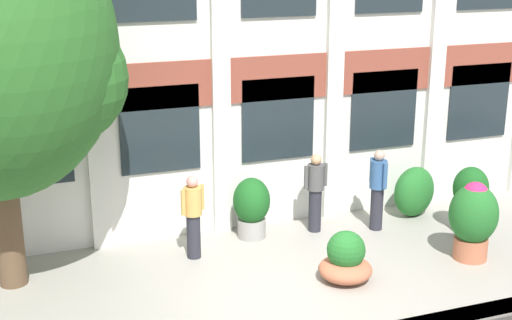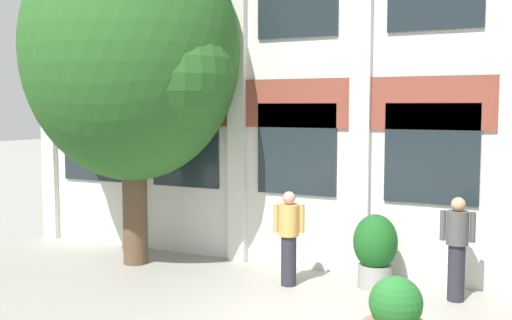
{
  "view_description": "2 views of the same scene",
  "coord_description": "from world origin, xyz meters",
  "px_view_note": "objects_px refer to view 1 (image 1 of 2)",
  "views": [
    {
      "loc": [
        -4.05,
        -10.2,
        5.69
      ],
      "look_at": [
        0.39,
        1.89,
        1.75
      ],
      "focal_mm": 50.0,
      "sensor_mm": 36.0,
      "label": 1
    },
    {
      "loc": [
        2.97,
        -7.44,
        3.04
      ],
      "look_at": [
        -1.24,
        1.19,
        2.18
      ],
      "focal_mm": 42.0,
      "sensor_mm": 36.0,
      "label": 2
    }
  ],
  "objects_px": {
    "potted_plant_wide_bowl": "(346,260)",
    "potted_plant_fluted_column": "(470,197)",
    "resident_near_plants": "(193,214)",
    "resident_watching_tracks": "(315,190)",
    "topiary_hedge": "(414,191)",
    "potted_plant_ribbed_drum": "(473,217)",
    "potted_plant_glazed_jar": "(252,206)",
    "resident_by_doorway": "(378,187)"
  },
  "relations": [
    {
      "from": "potted_plant_wide_bowl",
      "to": "potted_plant_fluted_column",
      "type": "xyz_separation_m",
      "value": [
        3.38,
        1.14,
        0.37
      ]
    },
    {
      "from": "potted_plant_fluted_column",
      "to": "resident_near_plants",
      "type": "relative_size",
      "value": 0.85
    },
    {
      "from": "potted_plant_wide_bowl",
      "to": "resident_near_plants",
      "type": "relative_size",
      "value": 0.58
    },
    {
      "from": "resident_watching_tracks",
      "to": "topiary_hedge",
      "type": "relative_size",
      "value": 1.51
    },
    {
      "from": "potted_plant_ribbed_drum",
      "to": "potted_plant_glazed_jar",
      "type": "height_order",
      "value": "potted_plant_ribbed_drum"
    },
    {
      "from": "potted_plant_wide_bowl",
      "to": "potted_plant_ribbed_drum",
      "type": "bearing_deg",
      "value": 0.04
    },
    {
      "from": "resident_watching_tracks",
      "to": "potted_plant_wide_bowl",
      "type": "bearing_deg",
      "value": -16.47
    },
    {
      "from": "potted_plant_fluted_column",
      "to": "potted_plant_glazed_jar",
      "type": "relative_size",
      "value": 1.11
    },
    {
      "from": "resident_watching_tracks",
      "to": "resident_near_plants",
      "type": "height_order",
      "value": "resident_watching_tracks"
    },
    {
      "from": "potted_plant_fluted_column",
      "to": "potted_plant_glazed_jar",
      "type": "xyz_separation_m",
      "value": [
        -4.27,
        1.24,
        -0.08
      ]
    },
    {
      "from": "potted_plant_glazed_jar",
      "to": "potted_plant_ribbed_drum",
      "type": "bearing_deg",
      "value": -34.12
    },
    {
      "from": "potted_plant_ribbed_drum",
      "to": "topiary_hedge",
      "type": "relative_size",
      "value": 1.39
    },
    {
      "from": "potted_plant_wide_bowl",
      "to": "potted_plant_glazed_jar",
      "type": "bearing_deg",
      "value": 110.54
    },
    {
      "from": "potted_plant_ribbed_drum",
      "to": "resident_near_plants",
      "type": "xyz_separation_m",
      "value": [
        -4.85,
        1.84,
        0.03
      ]
    },
    {
      "from": "potted_plant_ribbed_drum",
      "to": "resident_watching_tracks",
      "type": "distance_m",
      "value": 3.12
    },
    {
      "from": "resident_by_doorway",
      "to": "potted_plant_wide_bowl",
      "type": "bearing_deg",
      "value": 40.93
    },
    {
      "from": "resident_near_plants",
      "to": "potted_plant_wide_bowl",
      "type": "bearing_deg",
      "value": 27.04
    },
    {
      "from": "potted_plant_fluted_column",
      "to": "resident_near_plants",
      "type": "height_order",
      "value": "resident_near_plants"
    },
    {
      "from": "resident_near_plants",
      "to": "resident_by_doorway",
      "type": "bearing_deg",
      "value": 67.09
    },
    {
      "from": "resident_watching_tracks",
      "to": "resident_by_doorway",
      "type": "bearing_deg",
      "value": 68.4
    },
    {
      "from": "resident_watching_tracks",
      "to": "potted_plant_fluted_column",
      "type": "bearing_deg",
      "value": 64.02
    },
    {
      "from": "potted_plant_wide_bowl",
      "to": "resident_watching_tracks",
      "type": "bearing_deg",
      "value": 78.96
    },
    {
      "from": "resident_by_doorway",
      "to": "resident_near_plants",
      "type": "height_order",
      "value": "resident_by_doorway"
    },
    {
      "from": "potted_plant_glazed_jar",
      "to": "resident_by_doorway",
      "type": "xyz_separation_m",
      "value": [
        2.56,
        -0.49,
        0.25
      ]
    },
    {
      "from": "potted_plant_ribbed_drum",
      "to": "resident_near_plants",
      "type": "bearing_deg",
      "value": 159.27
    },
    {
      "from": "resident_near_plants",
      "to": "potted_plant_fluted_column",
      "type": "bearing_deg",
      "value": 59.32
    },
    {
      "from": "potted_plant_glazed_jar",
      "to": "resident_near_plants",
      "type": "relative_size",
      "value": 0.77
    },
    {
      "from": "topiary_hedge",
      "to": "potted_plant_glazed_jar",
      "type": "bearing_deg",
      "value": 178.79
    },
    {
      "from": "potted_plant_ribbed_drum",
      "to": "potted_plant_glazed_jar",
      "type": "xyz_separation_m",
      "value": [
        -3.5,
        2.37,
        -0.17
      ]
    },
    {
      "from": "potted_plant_wide_bowl",
      "to": "topiary_hedge",
      "type": "height_order",
      "value": "topiary_hedge"
    },
    {
      "from": "potted_plant_fluted_column",
      "to": "resident_watching_tracks",
      "type": "distance_m",
      "value": 3.15
    },
    {
      "from": "potted_plant_wide_bowl",
      "to": "resident_by_doorway",
      "type": "distance_m",
      "value": 2.57
    },
    {
      "from": "potted_plant_ribbed_drum",
      "to": "topiary_hedge",
      "type": "xyz_separation_m",
      "value": [
        0.2,
        2.3,
        -0.3
      ]
    },
    {
      "from": "potted_plant_ribbed_drum",
      "to": "potted_plant_glazed_jar",
      "type": "bearing_deg",
      "value": 145.88
    },
    {
      "from": "potted_plant_wide_bowl",
      "to": "resident_by_doorway",
      "type": "relative_size",
      "value": 0.55
    },
    {
      "from": "potted_plant_fluted_column",
      "to": "topiary_hedge",
      "type": "relative_size",
      "value": 1.27
    },
    {
      "from": "potted_plant_glazed_jar",
      "to": "topiary_hedge",
      "type": "height_order",
      "value": "potted_plant_glazed_jar"
    },
    {
      "from": "potted_plant_ribbed_drum",
      "to": "resident_watching_tracks",
      "type": "height_order",
      "value": "resident_watching_tracks"
    },
    {
      "from": "potted_plant_fluted_column",
      "to": "resident_by_doorway",
      "type": "xyz_separation_m",
      "value": [
        -1.71,
        0.75,
        0.17
      ]
    },
    {
      "from": "potted_plant_ribbed_drum",
      "to": "potted_plant_glazed_jar",
      "type": "distance_m",
      "value": 4.24
    },
    {
      "from": "potted_plant_wide_bowl",
      "to": "topiary_hedge",
      "type": "bearing_deg",
      "value": 39.23
    },
    {
      "from": "potted_plant_glazed_jar",
      "to": "resident_watching_tracks",
      "type": "distance_m",
      "value": 1.35
    }
  ]
}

